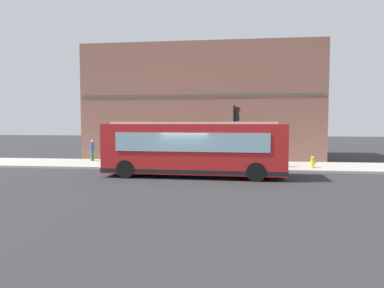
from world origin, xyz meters
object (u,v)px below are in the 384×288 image
traffic_light_near_corner (236,125)px  pedestrian_by_light_pole (92,149)px  fire_hydrant (313,162)px  newspaper_vending_box (150,155)px  city_bus_nearside (194,149)px  pedestrian_walking_along_curb (205,149)px  pedestrian_near_hydrant (279,153)px

traffic_light_near_corner → pedestrian_by_light_pole: size_ratio=2.49×
fire_hydrant → newspaper_vending_box: newspaper_vending_box is taller
city_bus_nearside → pedestrian_walking_along_curb: city_bus_nearside is taller
fire_hydrant → pedestrian_by_light_pole: size_ratio=0.47×
traffic_light_near_corner → newspaper_vending_box: size_ratio=4.40×
traffic_light_near_corner → fire_hydrant: 5.52m
pedestrian_near_hydrant → newspaper_vending_box: 9.52m
newspaper_vending_box → traffic_light_near_corner: bearing=-118.4°
pedestrian_near_hydrant → newspaper_vending_box: pedestrian_near_hydrant is taller
traffic_light_near_corner → fire_hydrant: size_ratio=5.35×
pedestrian_by_light_pole → city_bus_nearside: bearing=-124.2°
traffic_light_near_corner → pedestrian_walking_along_curb: (3.24, 2.22, -1.79)m
traffic_light_near_corner → fire_hydrant: bearing=-79.9°
pedestrian_by_light_pole → pedestrian_near_hydrant: size_ratio=0.99×
city_bus_nearside → pedestrian_near_hydrant: bearing=-54.5°
fire_hydrant → pedestrian_near_hydrant: pedestrian_near_hydrant is taller
city_bus_nearside → newspaper_vending_box: bearing=33.5°
fire_hydrant → pedestrian_near_hydrant: size_ratio=0.46×
fire_hydrant → pedestrian_walking_along_curb: size_ratio=0.44×
city_bus_nearside → fire_hydrant: bearing=-64.1°
city_bus_nearside → pedestrian_walking_along_curb: size_ratio=5.99×
fire_hydrant → pedestrian_by_light_pole: (2.16, 15.65, 0.55)m
pedestrian_by_light_pole → pedestrian_near_hydrant: 13.68m
pedestrian_walking_along_curb → traffic_light_near_corner: bearing=-145.6°
traffic_light_near_corner → pedestrian_near_hydrant: 3.47m
fire_hydrant → pedestrian_by_light_pole: 15.81m
pedestrian_near_hydrant → pedestrian_walking_along_curb: (2.25, 4.99, 0.05)m
fire_hydrant → city_bus_nearside: bearing=115.9°
pedestrian_walking_along_curb → pedestrian_near_hydrant: bearing=-114.2°
newspaper_vending_box → pedestrian_by_light_pole: bearing=95.7°
city_bus_nearside → pedestrian_by_light_pole: 10.15m
city_bus_nearside → traffic_light_near_corner: traffic_light_near_corner is taller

